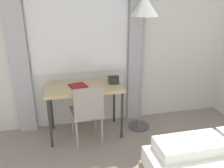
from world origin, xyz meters
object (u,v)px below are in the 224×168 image
object	(u,v)px
desk	(84,91)
book	(78,86)
standing_lamp	(144,18)
desk_chair	(87,110)
telephone	(113,80)

from	to	relation	value
desk	book	bearing A→B (deg)	-179.35
standing_lamp	book	distance (m)	1.26
desk_chair	book	bearing A→B (deg)	103.53
desk_chair	book	distance (m)	0.36
desk_chair	standing_lamp	distance (m)	1.43
telephone	book	world-z (taller)	telephone
book	standing_lamp	bearing A→B (deg)	-0.89
standing_lamp	desk_chair	bearing A→B (deg)	-164.86
standing_lamp	telephone	world-z (taller)	standing_lamp
desk_chair	telephone	world-z (taller)	telephone
desk	standing_lamp	bearing A→B (deg)	-1.05
telephone	book	xyz separation A→B (m)	(-0.51, -0.04, -0.04)
telephone	book	size ratio (longest dim) A/B	0.57
desk_chair	standing_lamp	bearing A→B (deg)	8.81
desk_chair	standing_lamp	size ratio (longest dim) A/B	0.44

